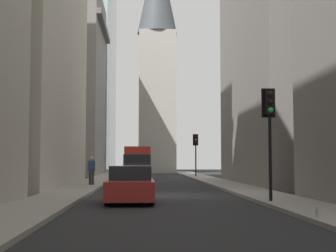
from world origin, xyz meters
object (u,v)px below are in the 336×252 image
sedan_red (131,185)px  discarded_bottle (317,212)px  traffic_light_midblock (196,145)px  delivery_truck (137,163)px  pedestrian (92,169)px  traffic_light_foreground (270,117)px

sedan_red → discarded_bottle: sedan_red is taller
traffic_light_midblock → delivery_truck: bearing=123.1°
pedestrian → discarded_bottle: pedestrian is taller
sedan_red → traffic_light_foreground: bearing=-103.4°
sedan_red → traffic_light_foreground: traffic_light_foreground is taller
delivery_truck → pedestrian: (-12.76, 2.69, -0.36)m
traffic_light_midblock → discarded_bottle: traffic_light_midblock is taller
sedan_red → discarded_bottle: 8.08m
sedan_red → pedestrian: pedestrian is taller
sedan_red → pedestrian: (11.32, 2.69, 0.43)m
traffic_light_foreground → traffic_light_midblock: bearing=-0.7°
pedestrian → discarded_bottle: size_ratio=6.48×
traffic_light_midblock → sedan_red: bearing=168.7°
traffic_light_midblock → discarded_bottle: bearing=179.2°
delivery_truck → traffic_light_foreground: bearing=-168.5°
sedan_red → traffic_light_foreground: (-1.24, -5.17, 2.56)m
traffic_light_foreground → sedan_red: bearing=76.6°
traffic_light_foreground → traffic_light_midblock: (28.93, -0.38, -0.11)m
traffic_light_foreground → pedestrian: bearing=32.0°
traffic_light_foreground → discarded_bottle: (-5.04, 0.10, -2.97)m
sedan_red → traffic_light_foreground: size_ratio=1.03×
delivery_truck → sedan_red: (-24.08, -0.00, -0.80)m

